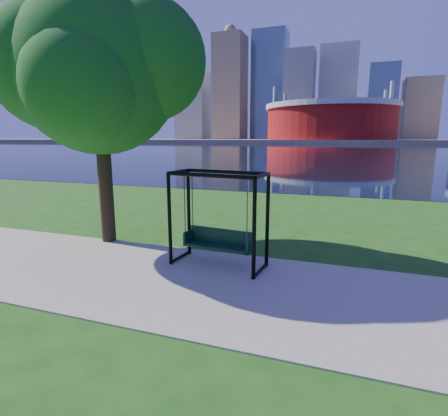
% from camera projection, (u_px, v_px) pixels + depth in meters
% --- Properties ---
extents(ground, '(900.00, 900.00, 0.00)m').
position_uv_depth(ground, '(235.00, 279.00, 7.52)').
color(ground, '#1E5114').
rests_on(ground, ground).
extents(path, '(120.00, 4.00, 0.03)m').
position_uv_depth(path, '(227.00, 287.00, 7.06)').
color(path, '#9E937F').
rests_on(path, ground).
extents(river, '(900.00, 180.00, 0.02)m').
position_uv_depth(river, '(340.00, 148.00, 101.87)').
color(river, black).
rests_on(river, ground).
extents(far_bank, '(900.00, 228.00, 2.00)m').
position_uv_depth(far_bank, '(346.00, 140.00, 290.38)').
color(far_bank, '#937F60').
rests_on(far_bank, ground).
extents(stadium, '(83.00, 83.00, 32.00)m').
position_uv_depth(stadium, '(330.00, 120.00, 225.35)').
color(stadium, maroon).
rests_on(stadium, far_bank).
extents(skyline, '(392.00, 66.00, 96.50)m').
position_uv_depth(skyline, '(344.00, 99.00, 297.28)').
color(skyline, gray).
rests_on(skyline, far_bank).
extents(swing, '(2.27, 1.17, 2.24)m').
position_uv_depth(swing, '(219.00, 221.00, 8.09)').
color(swing, black).
rests_on(swing, ground).
extents(park_tree, '(5.57, 5.03, 6.92)m').
position_uv_depth(park_tree, '(98.00, 69.00, 9.39)').
color(park_tree, black).
rests_on(park_tree, ground).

